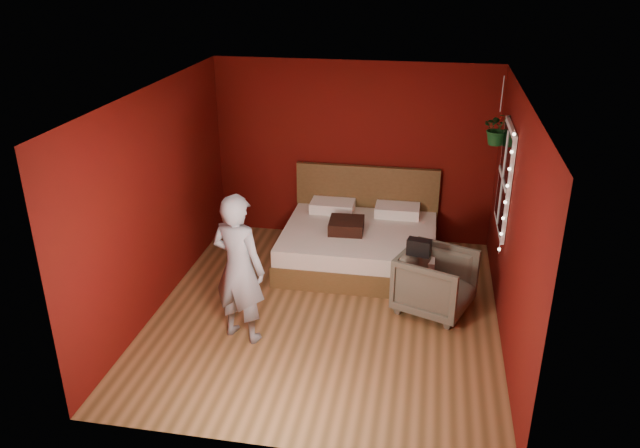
# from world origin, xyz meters

# --- Properties ---
(floor) EXTENTS (4.50, 4.50, 0.00)m
(floor) POSITION_xyz_m (0.00, 0.00, 0.00)
(floor) COLOR #93633A
(floor) RESTS_ON ground
(room_walls) EXTENTS (4.04, 4.54, 2.62)m
(room_walls) POSITION_xyz_m (0.00, 0.00, 1.68)
(room_walls) COLOR #570B09
(room_walls) RESTS_ON ground
(window) EXTENTS (0.05, 0.97, 1.27)m
(window) POSITION_xyz_m (1.97, 0.90, 1.50)
(window) COLOR white
(window) RESTS_ON room_walls
(fairy_lights) EXTENTS (0.04, 0.04, 1.45)m
(fairy_lights) POSITION_xyz_m (1.94, 0.37, 1.50)
(fairy_lights) COLOR silver
(fairy_lights) RESTS_ON room_walls
(bed) EXTENTS (2.06, 1.75, 1.13)m
(bed) POSITION_xyz_m (0.23, 1.42, 0.29)
(bed) COLOR brown
(bed) RESTS_ON ground
(person) EXTENTS (0.71, 0.57, 1.70)m
(person) POSITION_xyz_m (-0.83, -0.65, 0.85)
(person) COLOR gray
(person) RESTS_ON ground
(armchair) EXTENTS (1.05, 1.04, 0.75)m
(armchair) POSITION_xyz_m (1.26, 0.30, 0.37)
(armchair) COLOR #635F4E
(armchair) RESTS_ON ground
(handbag) EXTENTS (0.29, 0.19, 0.19)m
(handbag) POSITION_xyz_m (1.04, 0.23, 0.84)
(handbag) COLOR black
(handbag) RESTS_ON armchair
(throw_pillow) EXTENTS (0.47, 0.47, 0.16)m
(throw_pillow) POSITION_xyz_m (0.06, 1.24, 0.60)
(throw_pillow) COLOR black
(throw_pillow) RESTS_ON bed
(hanging_plant) EXTENTS (0.41, 0.37, 0.84)m
(hanging_plant) POSITION_xyz_m (1.88, 1.40, 1.97)
(hanging_plant) COLOR silver
(hanging_plant) RESTS_ON room_walls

